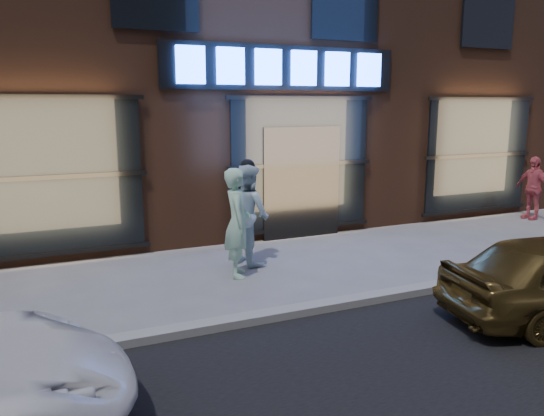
{
  "coord_description": "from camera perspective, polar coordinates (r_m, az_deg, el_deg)",
  "views": [
    {
      "loc": [
        -5.15,
        -6.19,
        2.88
      ],
      "look_at": [
        -1.72,
        1.6,
        1.2
      ],
      "focal_mm": 35.0,
      "sensor_mm": 36.0,
      "label": 1
    }
  ],
  "objects": [
    {
      "name": "ground",
      "position": [
        8.55,
        15.23,
        -8.92
      ],
      "size": [
        90.0,
        90.0,
        0.0
      ],
      "primitive_type": "plane",
      "color": "slate",
      "rests_on": "ground"
    },
    {
      "name": "curb",
      "position": [
        8.53,
        15.25,
        -8.54
      ],
      "size": [
        60.0,
        0.25,
        0.12
      ],
      "primitive_type": "cube",
      "color": "gray",
      "rests_on": "ground"
    },
    {
      "name": "storefront_building",
      "position": [
        15.26,
        -4.0,
        19.69
      ],
      "size": [
        30.2,
        8.28,
        10.3
      ],
      "color": "#54301E",
      "rests_on": "ground"
    },
    {
      "name": "man_bowtie",
      "position": [
        8.88,
        -3.75,
        -1.59
      ],
      "size": [
        0.61,
        0.77,
        1.84
      ],
      "primitive_type": "imported",
      "rotation": [
        0.0,
        0.0,
        1.3
      ],
      "color": "#AEE5C3",
      "rests_on": "ground"
    },
    {
      "name": "man_cap",
      "position": [
        9.62,
        -2.6,
        -0.64
      ],
      "size": [
        0.88,
        1.02,
        1.83
      ],
      "primitive_type": "imported",
      "rotation": [
        0.0,
        0.0,
        1.8
      ],
      "color": "white",
      "rests_on": "ground"
    },
    {
      "name": "passerby",
      "position": [
        14.88,
        26.24,
        1.95
      ],
      "size": [
        0.44,
        0.95,
        1.59
      ],
      "primitive_type": "imported",
      "rotation": [
        0.0,
        0.0,
        -1.52
      ],
      "color": "#D95964",
      "rests_on": "ground"
    }
  ]
}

